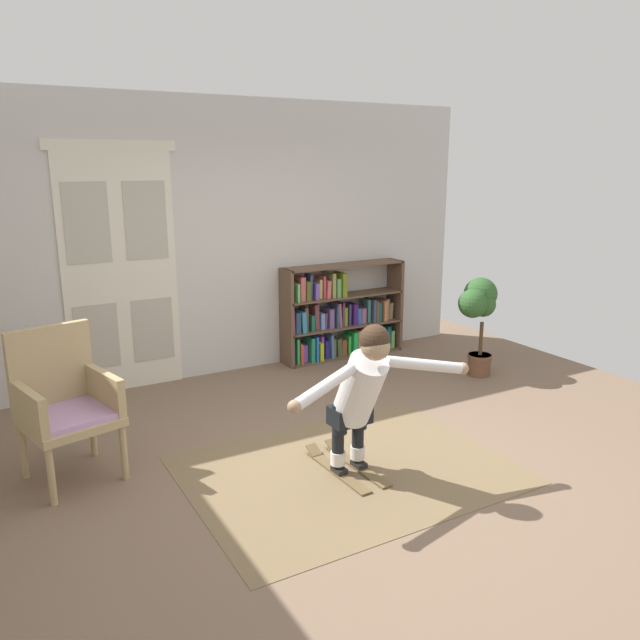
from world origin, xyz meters
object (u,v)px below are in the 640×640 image
wicker_chair (64,401)px  person_skier (362,388)px  potted_plant (479,309)px  skis_pair (346,466)px  bookshelf (339,318)px

wicker_chair → person_skier: bearing=-31.6°
wicker_chair → potted_plant: (4.20, 0.24, 0.14)m
skis_pair → person_skier: size_ratio=0.53×
bookshelf → wicker_chair: bookshelf is taller
skis_pair → person_skier: 0.72m
potted_plant → skis_pair: potted_plant is taller
skis_pair → bookshelf: bearing=59.8°
wicker_chair → skis_pair: bearing=-27.1°
bookshelf → potted_plant: 1.62m
wicker_chair → bookshelf: bearing=25.0°
potted_plant → skis_pair: size_ratio=1.34×
potted_plant → skis_pair: 2.74m
potted_plant → person_skier: (-2.38, -1.36, -0.01)m
wicker_chair → potted_plant: wicker_chair is taller
wicker_chair → person_skier: (1.82, -1.12, 0.13)m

